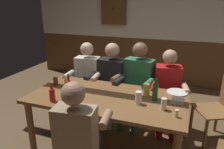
% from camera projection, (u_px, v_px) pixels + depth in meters
% --- Properties ---
extents(ground_plane, '(6.73, 6.73, 0.00)m').
position_uv_depth(ground_plane, '(110.00, 142.00, 2.89)').
color(ground_plane, brown).
extents(back_wall_upper, '(5.61, 0.12, 1.65)m').
position_uv_depth(back_wall_upper, '(151.00, 0.00, 4.55)').
color(back_wall_upper, beige).
extents(back_wall_wainscot, '(5.61, 0.12, 1.02)m').
position_uv_depth(back_wall_wainscot, '(148.00, 60.00, 4.98)').
color(back_wall_wainscot, brown).
rests_on(back_wall_wainscot, ground_plane).
extents(dining_table, '(1.88, 0.94, 0.73)m').
position_uv_depth(dining_table, '(107.00, 103.00, 2.60)').
color(dining_table, brown).
rests_on(dining_table, ground_plane).
extents(person_0, '(0.54, 0.55, 1.21)m').
position_uv_depth(person_0, '(86.00, 77.00, 3.40)').
color(person_0, silver).
rests_on(person_0, ground_plane).
extents(person_1, '(0.58, 0.56, 1.22)m').
position_uv_depth(person_1, '(110.00, 79.00, 3.27)').
color(person_1, black).
rests_on(person_1, ground_plane).
extents(person_2, '(0.60, 0.57, 1.26)m').
position_uv_depth(person_2, '(137.00, 82.00, 3.13)').
color(person_2, '#33724C').
rests_on(person_2, ground_plane).
extents(person_3, '(0.53, 0.59, 1.19)m').
position_uv_depth(person_3, '(168.00, 88.00, 3.00)').
color(person_3, '#AD1919').
rests_on(person_3, ground_plane).
extents(person_4, '(0.54, 0.54, 1.18)m').
position_uv_depth(person_4, '(79.00, 133.00, 1.98)').
color(person_4, '#997F60').
rests_on(person_4, ground_plane).
extents(chair_empty_near_right, '(0.59, 0.59, 0.88)m').
position_uv_depth(chair_empty_near_right, '(220.00, 108.00, 2.80)').
color(chair_empty_near_right, brown).
rests_on(chair_empty_near_right, ground_plane).
extents(table_candle, '(0.04, 0.04, 0.08)m').
position_uv_depth(table_candle, '(177.00, 113.00, 2.09)').
color(table_candle, '#F9E08C').
rests_on(table_candle, dining_table).
extents(condiment_caddy, '(0.14, 0.10, 0.05)m').
position_uv_depth(condiment_caddy, '(178.00, 101.00, 2.38)').
color(condiment_caddy, '#B2B7BC').
rests_on(condiment_caddy, dining_table).
extents(plate_0, '(0.25, 0.25, 0.01)m').
position_uv_depth(plate_0, '(177.00, 92.00, 2.66)').
color(plate_0, white).
rests_on(plate_0, dining_table).
extents(bottle_0, '(0.06, 0.06, 0.26)m').
position_uv_depth(bottle_0, '(155.00, 91.00, 2.42)').
color(bottle_0, '#195923').
rests_on(bottle_0, dining_table).
extents(bottle_1, '(0.07, 0.07, 0.23)m').
position_uv_depth(bottle_1, '(52.00, 95.00, 2.41)').
color(bottle_1, red).
rests_on(bottle_1, dining_table).
extents(bottle_2, '(0.06, 0.06, 0.30)m').
position_uv_depth(bottle_2, '(69.00, 89.00, 2.47)').
color(bottle_2, red).
rests_on(bottle_2, dining_table).
extents(pint_glass_0, '(0.07, 0.07, 0.11)m').
position_uv_depth(pint_glass_0, '(67.00, 83.00, 2.83)').
color(pint_glass_0, '#E5C64C').
rests_on(pint_glass_0, dining_table).
extents(pint_glass_1, '(0.07, 0.07, 0.14)m').
position_uv_depth(pint_glass_1, '(138.00, 98.00, 2.36)').
color(pint_glass_1, white).
rests_on(pint_glass_1, dining_table).
extents(pint_glass_2, '(0.06, 0.06, 0.11)m').
position_uv_depth(pint_glass_2, '(56.00, 82.00, 2.88)').
color(pint_glass_2, '#4C2D19').
rests_on(pint_glass_2, dining_table).
extents(pint_glass_3, '(0.08, 0.08, 0.16)m').
position_uv_depth(pint_glass_3, '(65.00, 97.00, 2.36)').
color(pint_glass_3, '#4C2D19').
rests_on(pint_glass_3, dining_table).
extents(pint_glass_4, '(0.08, 0.08, 0.15)m').
position_uv_depth(pint_glass_4, '(147.00, 90.00, 2.55)').
color(pint_glass_4, '#E5C64C').
rests_on(pint_glass_4, dining_table).
extents(pint_glass_5, '(0.06, 0.06, 0.13)m').
position_uv_depth(pint_glass_5, '(164.00, 104.00, 2.23)').
color(pint_glass_5, white).
rests_on(pint_glass_5, dining_table).
extents(wall_dart_cabinet, '(0.56, 0.15, 0.70)m').
position_uv_depth(wall_dart_cabinet, '(114.00, 8.00, 4.75)').
color(wall_dart_cabinet, brown).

